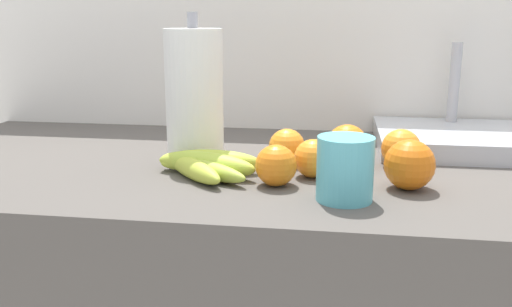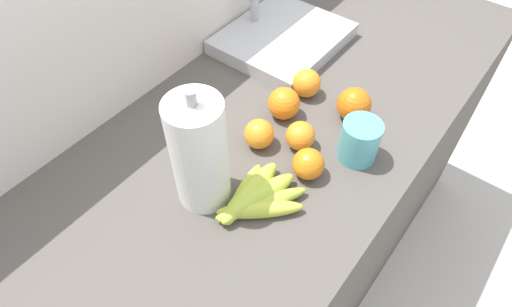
{
  "view_description": "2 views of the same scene",
  "coord_description": "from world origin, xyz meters",
  "px_view_note": "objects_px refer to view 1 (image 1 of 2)",
  "views": [
    {
      "loc": [
        0.01,
        -1.02,
        1.14
      ],
      "look_at": [
        -0.13,
        -0.09,
        0.91
      ],
      "focal_mm": 38.54,
      "sensor_mm": 36.0,
      "label": 1
    },
    {
      "loc": [
        -0.62,
        -0.41,
        1.62
      ],
      "look_at": [
        -0.15,
        -0.05,
        0.93
      ],
      "focal_mm": 30.5,
      "sensor_mm": 36.0,
      "label": 2
    }
  ],
  "objects_px": {
    "orange_right": "(276,165)",
    "sink_basin": "(459,138)",
    "orange_center": "(347,145)",
    "orange_front": "(401,149)",
    "orange_back_right": "(409,165)",
    "mug": "(345,169)",
    "orange_far_right": "(313,158)",
    "banana_bunch": "(204,165)",
    "paper_towel_roll": "(194,96)",
    "orange_back_left": "(287,147)"
  },
  "relations": [
    {
      "from": "orange_back_right",
      "to": "sink_basin",
      "type": "distance_m",
      "value": 0.34
    },
    {
      "from": "orange_center",
      "to": "orange_front",
      "type": "distance_m",
      "value": 0.1
    },
    {
      "from": "banana_bunch",
      "to": "orange_front",
      "type": "distance_m",
      "value": 0.37
    },
    {
      "from": "orange_front",
      "to": "orange_back_left",
      "type": "xyz_separation_m",
      "value": [
        -0.21,
        -0.01,
        -0.0
      ]
    },
    {
      "from": "orange_front",
      "to": "sink_basin",
      "type": "relative_size",
      "value": 0.21
    },
    {
      "from": "paper_towel_roll",
      "to": "orange_front",
      "type": "bearing_deg",
      "value": 0.91
    },
    {
      "from": "banana_bunch",
      "to": "orange_back_left",
      "type": "height_order",
      "value": "orange_back_left"
    },
    {
      "from": "paper_towel_roll",
      "to": "sink_basin",
      "type": "relative_size",
      "value": 0.82
    },
    {
      "from": "orange_back_left",
      "to": "paper_towel_roll",
      "type": "xyz_separation_m",
      "value": [
        -0.18,
        0.01,
        0.09
      ]
    },
    {
      "from": "banana_bunch",
      "to": "orange_far_right",
      "type": "xyz_separation_m",
      "value": [
        0.19,
        0.02,
        0.01
      ]
    },
    {
      "from": "sink_basin",
      "to": "orange_back_right",
      "type": "bearing_deg",
      "value": -114.27
    },
    {
      "from": "orange_back_left",
      "to": "mug",
      "type": "bearing_deg",
      "value": -61.11
    },
    {
      "from": "orange_back_left",
      "to": "orange_back_right",
      "type": "bearing_deg",
      "value": -30.36
    },
    {
      "from": "orange_front",
      "to": "orange_right",
      "type": "bearing_deg",
      "value": -145.58
    },
    {
      "from": "orange_center",
      "to": "banana_bunch",
      "type": "bearing_deg",
      "value": -156.98
    },
    {
      "from": "mug",
      "to": "orange_center",
      "type": "bearing_deg",
      "value": 88.51
    },
    {
      "from": "orange_front",
      "to": "orange_back_right",
      "type": "distance_m",
      "value": 0.14
    },
    {
      "from": "banana_bunch",
      "to": "sink_basin",
      "type": "bearing_deg",
      "value": 29.94
    },
    {
      "from": "orange_right",
      "to": "orange_back_right",
      "type": "bearing_deg",
      "value": 3.41
    },
    {
      "from": "orange_right",
      "to": "paper_towel_roll",
      "type": "height_order",
      "value": "paper_towel_roll"
    },
    {
      "from": "orange_right",
      "to": "sink_basin",
      "type": "bearing_deg",
      "value": 42.24
    },
    {
      "from": "orange_center",
      "to": "orange_front",
      "type": "xyz_separation_m",
      "value": [
        0.1,
        0.0,
        -0.0
      ]
    },
    {
      "from": "orange_far_right",
      "to": "orange_front",
      "type": "bearing_deg",
      "value": 29.2
    },
    {
      "from": "orange_right",
      "to": "mug",
      "type": "distance_m",
      "value": 0.13
    },
    {
      "from": "orange_center",
      "to": "paper_towel_roll",
      "type": "distance_m",
      "value": 0.31
    },
    {
      "from": "orange_far_right",
      "to": "orange_front",
      "type": "relative_size",
      "value": 0.93
    },
    {
      "from": "orange_front",
      "to": "orange_back_left",
      "type": "distance_m",
      "value": 0.21
    },
    {
      "from": "orange_far_right",
      "to": "mug",
      "type": "distance_m",
      "value": 0.13
    },
    {
      "from": "orange_front",
      "to": "sink_basin",
      "type": "distance_m",
      "value": 0.22
    },
    {
      "from": "orange_far_right",
      "to": "orange_back_right",
      "type": "relative_size",
      "value": 0.82
    },
    {
      "from": "mug",
      "to": "orange_front",
      "type": "bearing_deg",
      "value": 63.2
    },
    {
      "from": "orange_center",
      "to": "orange_far_right",
      "type": "height_order",
      "value": "orange_center"
    },
    {
      "from": "orange_front",
      "to": "orange_far_right",
      "type": "bearing_deg",
      "value": -150.8
    },
    {
      "from": "orange_right",
      "to": "sink_basin",
      "type": "relative_size",
      "value": 0.2
    },
    {
      "from": "orange_front",
      "to": "orange_back_right",
      "type": "bearing_deg",
      "value": -90.19
    },
    {
      "from": "banana_bunch",
      "to": "orange_back_right",
      "type": "xyz_separation_m",
      "value": [
        0.35,
        -0.03,
        0.02
      ]
    },
    {
      "from": "mug",
      "to": "orange_right",
      "type": "bearing_deg",
      "value": 152.66
    },
    {
      "from": "orange_far_right",
      "to": "orange_back_left",
      "type": "bearing_deg",
      "value": 124.9
    },
    {
      "from": "orange_front",
      "to": "orange_back_right",
      "type": "relative_size",
      "value": 0.88
    },
    {
      "from": "banana_bunch",
      "to": "orange_right",
      "type": "bearing_deg",
      "value": -17.6
    },
    {
      "from": "orange_center",
      "to": "sink_basin",
      "type": "bearing_deg",
      "value": 36.29
    },
    {
      "from": "mug",
      "to": "orange_far_right",
      "type": "bearing_deg",
      "value": 114.57
    },
    {
      "from": "orange_right",
      "to": "paper_towel_roll",
      "type": "xyz_separation_m",
      "value": [
        -0.17,
        0.14,
        0.09
      ]
    },
    {
      "from": "orange_back_left",
      "to": "orange_center",
      "type": "bearing_deg",
      "value": 5.86
    },
    {
      "from": "orange_center",
      "to": "orange_back_right",
      "type": "height_order",
      "value": "orange_back_right"
    },
    {
      "from": "banana_bunch",
      "to": "mug",
      "type": "xyz_separation_m",
      "value": [
        0.24,
        -0.1,
        0.03
      ]
    },
    {
      "from": "orange_front",
      "to": "orange_back_right",
      "type": "height_order",
      "value": "orange_back_right"
    },
    {
      "from": "banana_bunch",
      "to": "orange_center",
      "type": "bearing_deg",
      "value": 23.02
    },
    {
      "from": "orange_front",
      "to": "mug",
      "type": "xyz_separation_m",
      "value": [
        -0.1,
        -0.21,
        0.01
      ]
    },
    {
      "from": "orange_back_right",
      "to": "paper_towel_roll",
      "type": "xyz_separation_m",
      "value": [
        -0.39,
        0.13,
        0.09
      ]
    }
  ]
}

